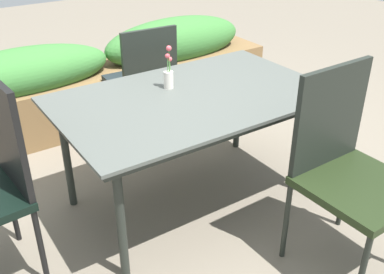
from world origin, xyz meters
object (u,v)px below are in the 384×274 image
Objects in this scene: dining_table at (192,103)px; chair_near_right at (348,163)px; flower_vase at (169,75)px; chair_far_side at (143,77)px; planter_box at (109,77)px.

chair_near_right is (0.34, -0.83, -0.08)m from dining_table.
flower_vase is at bearing 107.65° from dining_table.
chair_far_side is 0.30× the size of planter_box.
dining_table is 0.21m from flower_vase.
dining_table is at bearing -94.01° from planter_box.
chair_far_side is 0.56m from planter_box.
planter_box is (0.15, 1.21, -0.43)m from flower_vase.
dining_table is 1.69× the size of chair_far_side.
planter_box is at bearing 97.42° from chair_far_side.
chair_far_side is at bearing -85.53° from planter_box.
chair_far_side is (-0.20, 1.67, -0.05)m from chair_near_right.
dining_table is at bearing -96.38° from chair_far_side.
chair_near_right is 2.22m from planter_box.
chair_near_right reaches higher than flower_vase.
planter_box reaches higher than dining_table.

